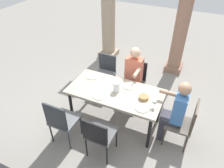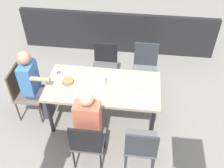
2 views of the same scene
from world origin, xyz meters
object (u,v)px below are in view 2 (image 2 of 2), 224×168
object	(u,v)px
diner_man_white	(89,121)
wine_glass_3	(56,70)
plate_3	(68,72)
chair_mid_north	(87,141)
diner_woman_green	(34,84)
bread_basket	(68,81)
chair_west_south	(145,66)
water_pitcher	(102,81)
chair_head_east	(24,90)
plate_0	(143,99)
plate_2	(87,95)
chair_mid_south	(105,64)
plate_1	(117,76)
chair_west_north	(141,146)
dining_table	(103,89)

from	to	relation	value
diner_man_white	wine_glass_3	distance (m)	1.05
plate_3	wine_glass_3	world-z (taller)	wine_glass_3
chair_mid_north	diner_woman_green	xyz separation A→B (m)	(0.99, -0.84, 0.18)
bread_basket	diner_woman_green	bearing A→B (deg)	0.53
chair_west_south	plate_3	bearing A→B (deg)	26.50
plate_3	water_pitcher	bearing A→B (deg)	157.41
wine_glass_3	diner_woman_green	bearing A→B (deg)	23.05
chair_head_east	plate_0	distance (m)	1.93
chair_west_south	plate_2	distance (m)	1.38
chair_west_south	wine_glass_3	size ratio (longest dim) A/B	6.10
water_pitcher	chair_mid_north	bearing A→B (deg)	84.96
bread_basket	chair_mid_south	bearing A→B (deg)	-117.99
diner_woman_green	plate_0	bearing A→B (deg)	172.43
wine_glass_3	water_pitcher	size ratio (longest dim) A/B	0.82
plate_2	bread_basket	bearing A→B (deg)	-34.41
chair_head_east	plate_1	size ratio (longest dim) A/B	3.65
plate_2	water_pitcher	size ratio (longest dim) A/B	1.30
chair_west_north	diner_man_white	size ratio (longest dim) A/B	0.68
diner_man_white	wine_glass_3	size ratio (longest dim) A/B	8.51
plate_3	diner_woman_green	bearing A→B (deg)	26.01
dining_table	water_pitcher	world-z (taller)	water_pitcher
chair_mid_north	plate_0	size ratio (longest dim) A/B	3.48
plate_0	chair_mid_south	bearing A→B (deg)	-56.71
plate_3	bread_basket	bearing A→B (deg)	103.12
dining_table	plate_1	size ratio (longest dim) A/B	6.76
chair_mid_north	plate_1	distance (m)	1.16
chair_west_south	chair_head_east	xyz separation A→B (m)	(1.92, 0.85, -0.02)
diner_woman_green	plate_1	bearing A→B (deg)	-168.93
chair_head_east	diner_woman_green	world-z (taller)	diner_woman_green
plate_0	wine_glass_3	distance (m)	1.41
chair_mid_north	diner_man_white	world-z (taller)	diner_man_white
diner_man_white	plate_1	xyz separation A→B (m)	(-0.29, -0.91, 0.07)
diner_woman_green	plate_1	world-z (taller)	diner_woman_green
chair_mid_north	chair_head_east	size ratio (longest dim) A/B	0.96
diner_man_white	plate_1	bearing A→B (deg)	-107.49
chair_head_east	chair_mid_north	bearing A→B (deg)	144.82
water_pitcher	plate_0	bearing A→B (deg)	159.96
plate_0	plate_1	bearing A→B (deg)	-48.82
chair_mid_north	chair_head_east	distance (m)	1.46
chair_west_north	water_pitcher	world-z (taller)	water_pitcher
chair_west_south	chair_mid_south	xyz separation A→B (m)	(0.72, 0.01, -0.02)
diner_woman_green	plate_2	bearing A→B (deg)	165.54
chair_head_east	bread_basket	xyz separation A→B (m)	(-0.75, -0.00, 0.28)
chair_west_north	plate_0	bearing A→B (deg)	-88.22
chair_west_south	diner_man_white	size ratio (longest dim) A/B	0.72
dining_table	diner_man_white	xyz separation A→B (m)	(0.09, 0.66, 0.01)
plate_2	dining_table	bearing A→B (deg)	-129.29
diner_man_white	plate_1	size ratio (longest dim) A/B	5.18
chair_mid_north	bread_basket	distance (m)	1.00
chair_mid_south	plate_3	distance (m)	0.82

